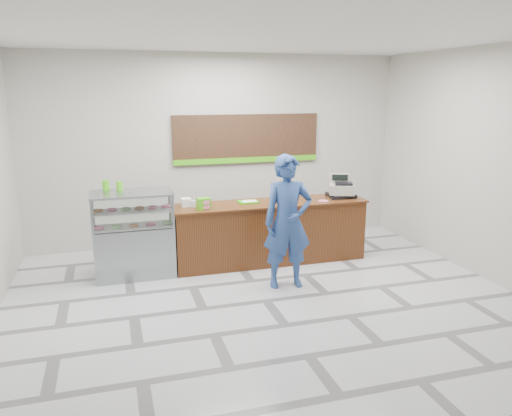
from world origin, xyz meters
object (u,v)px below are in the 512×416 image
object	(u,v)px
cash_register	(341,188)
serving_tray	(248,202)
sales_counter	(270,232)
customer	(288,222)
display_case	(134,233)

from	to	relation	value
cash_register	serving_tray	size ratio (longest dim) A/B	1.64
sales_counter	serving_tray	xyz separation A→B (m)	(-0.35, 0.10, 0.52)
cash_register	customer	bearing A→B (deg)	-120.24
serving_tray	customer	size ratio (longest dim) A/B	0.17
serving_tray	sales_counter	bearing A→B (deg)	-16.44
display_case	cash_register	size ratio (longest dim) A/B	2.41
sales_counter	customer	bearing A→B (deg)	-94.42
sales_counter	serving_tray	distance (m)	0.64
display_case	sales_counter	bearing A→B (deg)	0.00
serving_tray	customer	distance (m)	1.22
serving_tray	customer	xyz separation A→B (m)	(0.26, -1.19, -0.06)
cash_register	serving_tray	xyz separation A→B (m)	(-1.66, 0.04, -0.14)
display_case	serving_tray	distance (m)	1.91
customer	cash_register	bearing A→B (deg)	45.12
serving_tray	customer	world-z (taller)	customer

